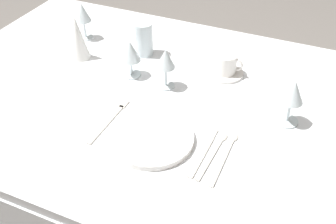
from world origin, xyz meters
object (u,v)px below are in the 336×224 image
wine_glass_left (166,61)px  wine_glass_right (130,53)px  dinner_plate (152,138)px  spoon_dessert (227,152)px  dinner_knife (203,153)px  wine_glass_far (293,94)px  napkin_folded (78,38)px  coffee_cup_left (226,63)px  drink_tumbler (144,41)px  wine_glass_centre (83,14)px  fork_outer (111,119)px  spoon_soup (215,149)px

wine_glass_left → wine_glass_right: (-0.14, 0.02, -0.01)m
dinner_plate → spoon_dessert: (0.22, 0.04, -0.01)m
dinner_plate → dinner_knife: (0.16, 0.01, -0.01)m
wine_glass_far → napkin_folded: 0.81m
wine_glass_right → napkin_folded: (-0.24, 0.03, -0.01)m
coffee_cup_left → wine_glass_far: 0.32m
wine_glass_right → wine_glass_far: size_ratio=0.91×
drink_tumbler → dinner_plate: bearing=-61.2°
coffee_cup_left → wine_glass_centre: size_ratio=0.69×
wine_glass_far → wine_glass_right: bearing=175.9°
fork_outer → dinner_knife: (0.32, -0.03, 0.00)m
coffee_cup_left → wine_glass_right: size_ratio=0.76×
fork_outer → drink_tumbler: 0.42m
spoon_soup → coffee_cup_left: (-0.09, 0.39, 0.04)m
coffee_cup_left → wine_glass_right: wine_glass_right is taller
wine_glass_left → dinner_plate: bearing=-74.7°
spoon_dessert → coffee_cup_left: coffee_cup_left is taller
dinner_plate → wine_glass_centre: wine_glass_centre is taller
spoon_soup → dinner_knife: bearing=-133.5°
drink_tumbler → napkin_folded: 0.25m
coffee_cup_left → wine_glass_centre: 0.62m
wine_glass_left → spoon_dessert: bearing=-38.3°
coffee_cup_left → wine_glass_left: bearing=-136.5°
wine_glass_right → wine_glass_far: 0.57m
wine_glass_left → drink_tumbler: size_ratio=1.13×
dinner_knife → wine_glass_far: 0.32m
spoon_soup → napkin_folded: (-0.64, 0.28, 0.08)m
coffee_cup_left → wine_glass_right: (-0.31, -0.14, 0.05)m
wine_glass_left → fork_outer: bearing=-110.0°
wine_glass_centre → wine_glass_far: (0.87, -0.21, -0.00)m
spoon_dessert → wine_glass_left: wine_glass_left is taller
spoon_dessert → drink_tumbler: (-0.46, 0.40, 0.06)m
wine_glass_right → dinner_knife: bearing=-36.7°
wine_glass_centre → wine_glass_far: size_ratio=0.99×
fork_outer → wine_glass_far: size_ratio=1.51×
dinner_knife → drink_tumbler: size_ratio=1.63×
dinner_plate → fork_outer: (-0.16, 0.04, -0.01)m
coffee_cup_left → dinner_knife: bearing=-81.2°
spoon_soup → wine_glass_right: bearing=148.0°
coffee_cup_left → drink_tumbler: (-0.34, 0.01, 0.01)m
spoon_soup → spoon_dessert: 0.03m
wine_glass_centre → wine_glass_left: 0.49m
dinner_plate → spoon_dessert: size_ratio=1.08×
dinner_knife → drink_tumbler: (-0.40, 0.43, 0.06)m
fork_outer → coffee_cup_left: 0.47m
coffee_cup_left → wine_glass_left: wine_glass_left is taller
wine_glass_far → drink_tumbler: (-0.59, 0.20, -0.05)m
wine_glass_centre → wine_glass_left: bearing=-22.8°
dinner_knife → spoon_dessert: size_ratio=0.93×
wine_glass_centre → coffee_cup_left: bearing=-2.9°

